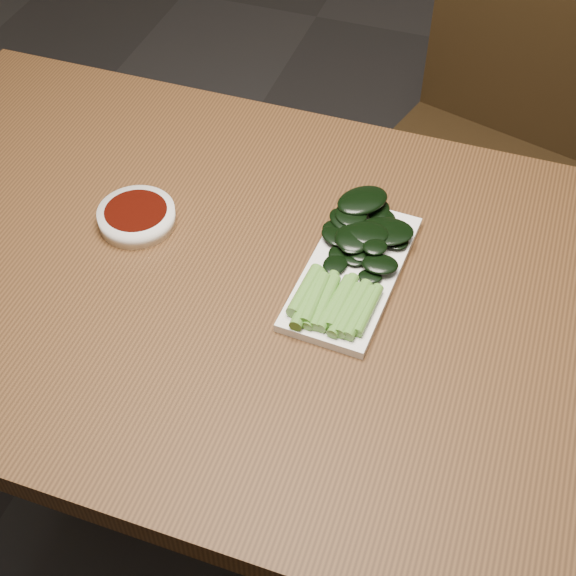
{
  "coord_description": "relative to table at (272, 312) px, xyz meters",
  "views": [
    {
      "loc": [
        0.28,
        -0.72,
        1.59
      ],
      "look_at": [
        0.03,
        -0.02,
        0.76
      ],
      "focal_mm": 50.0,
      "sensor_mm": 36.0,
      "label": 1
    }
  ],
  "objects": [
    {
      "name": "serving_plate",
      "position": [
        0.11,
        0.05,
        0.08
      ],
      "size": [
        0.14,
        0.28,
        0.01
      ],
      "rotation": [
        0.0,
        0.0,
        -0.05
      ],
      "color": "white",
      "rests_on": "table"
    },
    {
      "name": "chair_far",
      "position": [
        0.23,
        0.75,
        -0.19
      ],
      "size": [
        0.58,
        0.58,
        0.89
      ],
      "rotation": [
        0.0,
        0.0,
        -0.27
      ],
      "color": "black",
      "rests_on": "ground"
    },
    {
      "name": "sauce_bowl",
      "position": [
        -0.23,
        0.04,
        0.09
      ],
      "size": [
        0.12,
        0.12,
        0.03
      ],
      "color": "white",
      "rests_on": "table"
    },
    {
      "name": "table",
      "position": [
        0.0,
        0.0,
        0.0
      ],
      "size": [
        1.4,
        0.8,
        0.75
      ],
      "color": "#4A2D15",
      "rests_on": "ground"
    },
    {
      "name": "ground",
      "position": [
        0.0,
        0.0,
        -0.68
      ],
      "size": [
        6.0,
        6.0,
        0.0
      ],
      "primitive_type": "plane",
      "color": "#282626",
      "rests_on": "ground"
    },
    {
      "name": "gai_lan",
      "position": [
        0.1,
        0.05,
        0.1
      ],
      "size": [
        0.15,
        0.31,
        0.03
      ],
      "color": "#579232",
      "rests_on": "serving_plate"
    }
  ]
}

